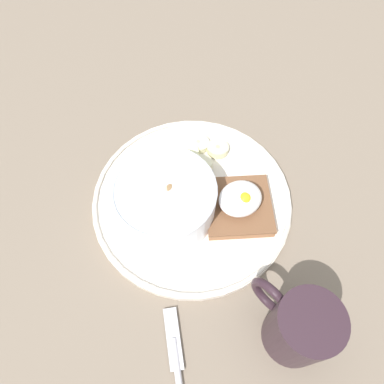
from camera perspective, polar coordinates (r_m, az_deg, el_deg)
ground_plane at (r=54.11cm, az=0.00°, el=-2.08°), size 120.00×120.00×2.00cm
plate at (r=52.51cm, az=0.00°, el=-1.18°), size 27.82×27.82×1.60cm
oatmeal_bowl at (r=48.93cm, az=-4.26°, el=-0.96°), size 13.52×13.52×6.09cm
toast_slice at (r=51.16cm, az=7.07°, el=-2.22°), size 11.68×11.68×1.62cm
poached_egg at (r=49.10cm, az=7.40°, el=-1.01°), size 5.80×5.09×3.37cm
banana_slice_front at (r=54.42cm, az=1.56°, el=4.13°), size 4.28×4.29×1.54cm
banana_slice_left at (r=56.78cm, az=0.94°, el=7.39°), size 4.16×4.09×1.41cm
banana_slice_back at (r=56.37cm, az=3.92°, el=6.60°), size 4.60×4.62×1.34cm
banana_slice_right at (r=55.37cm, az=-0.40°, el=5.73°), size 4.27×4.24×1.78cm
coffee_mug at (r=44.20cm, az=16.08°, el=-19.16°), size 7.02×10.52×9.73cm
knife at (r=46.83cm, az=-2.31°, el=-25.00°), size 5.14×12.63×0.80cm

